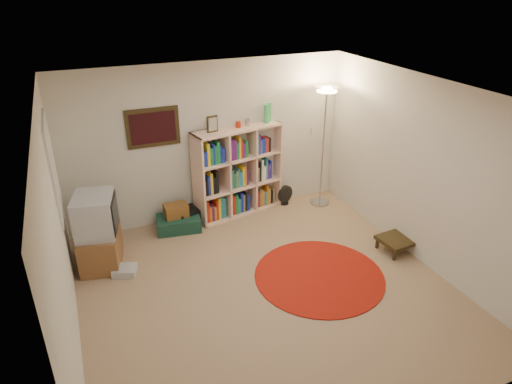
% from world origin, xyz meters
% --- Properties ---
extents(room, '(4.54, 4.54, 2.54)m').
position_xyz_m(room, '(-0.05, 0.05, 1.26)').
color(room, '#99795A').
rests_on(room, ground).
extents(bookshelf, '(1.52, 0.69, 1.77)m').
position_xyz_m(bookshelf, '(0.40, 2.13, 0.71)').
color(bookshelf, '#FFC7AA').
rests_on(bookshelf, ground).
extents(floor_lamp, '(0.49, 0.49, 2.04)m').
position_xyz_m(floor_lamp, '(1.83, 1.86, 1.70)').
color(floor_lamp, silver).
rests_on(floor_lamp, ground).
extents(floor_fan, '(0.30, 0.20, 0.34)m').
position_xyz_m(floor_fan, '(1.26, 2.07, 0.17)').
color(floor_fan, black).
rests_on(floor_fan, ground).
extents(tv_stand, '(0.64, 0.81, 1.05)m').
position_xyz_m(tv_stand, '(-1.85, 1.41, 0.50)').
color(tv_stand, brown).
rests_on(tv_stand, ground).
extents(dvd_box, '(0.37, 0.34, 0.10)m').
position_xyz_m(dvd_box, '(-1.61, 1.06, 0.05)').
color(dvd_box, '#B7B7BC').
rests_on(dvd_box, ground).
extents(suitcase, '(0.72, 0.53, 0.21)m').
position_xyz_m(suitcase, '(-0.66, 1.93, 0.11)').
color(suitcase, '#153A2C').
rests_on(suitcase, ground).
extents(wicker_basket, '(0.36, 0.26, 0.20)m').
position_xyz_m(wicker_basket, '(-0.67, 1.97, 0.32)').
color(wicker_basket, brown).
rests_on(wicker_basket, suitcase).
extents(duffel_bag, '(0.44, 0.40, 0.26)m').
position_xyz_m(duffel_bag, '(-0.48, 2.04, 0.13)').
color(duffel_bag, black).
rests_on(duffel_bag, ground).
extents(paper_towel, '(0.16, 0.16, 0.26)m').
position_xyz_m(paper_towel, '(-0.17, 2.14, 0.13)').
color(paper_towel, silver).
rests_on(paper_towel, ground).
extents(red_rug, '(1.72, 1.72, 0.02)m').
position_xyz_m(red_rug, '(0.76, -0.00, 0.01)').
color(red_rug, maroon).
rests_on(red_rug, ground).
extents(side_table, '(0.48, 0.48, 0.20)m').
position_xyz_m(side_table, '(2.08, 0.11, 0.17)').
color(side_table, black).
rests_on(side_table, ground).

